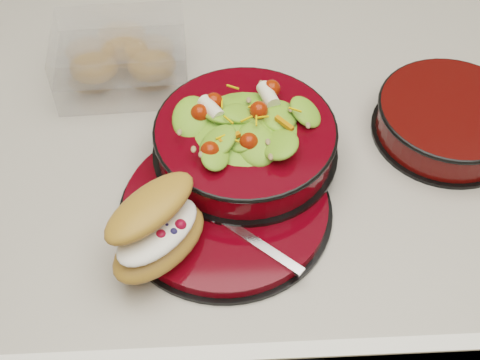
{
  "coord_description": "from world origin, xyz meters",
  "views": [
    {
      "loc": [
        -0.21,
        -0.69,
        1.61
      ],
      "look_at": [
        -0.18,
        -0.14,
        0.94
      ],
      "focal_mm": 50.0,
      "sensor_mm": 36.0,
      "label": 1
    }
  ],
  "objects_px": {
    "dinner_plate": "(226,207)",
    "fork": "(243,233)",
    "extra_bowl": "(449,118)",
    "island_counter": "(326,278)",
    "salad_bowl": "(245,134)",
    "pastry_box": "(122,58)",
    "croissant": "(158,228)"
  },
  "relations": [
    {
      "from": "fork",
      "to": "extra_bowl",
      "type": "bearing_deg",
      "value": -17.94
    },
    {
      "from": "island_counter",
      "to": "extra_bowl",
      "type": "distance_m",
      "value": 0.49
    },
    {
      "from": "dinner_plate",
      "to": "fork",
      "type": "height_order",
      "value": "fork"
    },
    {
      "from": "island_counter",
      "to": "dinner_plate",
      "type": "height_order",
      "value": "dinner_plate"
    },
    {
      "from": "fork",
      "to": "extra_bowl",
      "type": "height_order",
      "value": "extra_bowl"
    },
    {
      "from": "fork",
      "to": "pastry_box",
      "type": "bearing_deg",
      "value": 69.51
    },
    {
      "from": "fork",
      "to": "extra_bowl",
      "type": "distance_m",
      "value": 0.35
    },
    {
      "from": "dinner_plate",
      "to": "fork",
      "type": "bearing_deg",
      "value": -69.66
    },
    {
      "from": "pastry_box",
      "to": "extra_bowl",
      "type": "bearing_deg",
      "value": -18.49
    },
    {
      "from": "croissant",
      "to": "fork",
      "type": "bearing_deg",
      "value": -38.59
    },
    {
      "from": "island_counter",
      "to": "fork",
      "type": "bearing_deg",
      "value": -130.67
    },
    {
      "from": "island_counter",
      "to": "dinner_plate",
      "type": "relative_size",
      "value": 4.4
    },
    {
      "from": "dinner_plate",
      "to": "pastry_box",
      "type": "bearing_deg",
      "value": 119.28
    },
    {
      "from": "croissant",
      "to": "extra_bowl",
      "type": "height_order",
      "value": "croissant"
    },
    {
      "from": "fork",
      "to": "salad_bowl",
      "type": "bearing_deg",
      "value": 37.19
    },
    {
      "from": "island_counter",
      "to": "extra_bowl",
      "type": "xyz_separation_m",
      "value": [
        0.12,
        -0.03,
        0.48
      ]
    },
    {
      "from": "salad_bowl",
      "to": "fork",
      "type": "distance_m",
      "value": 0.14
    },
    {
      "from": "extra_bowl",
      "to": "salad_bowl",
      "type": "bearing_deg",
      "value": -171.79
    },
    {
      "from": "extra_bowl",
      "to": "fork",
      "type": "bearing_deg",
      "value": -149.53
    },
    {
      "from": "salad_bowl",
      "to": "fork",
      "type": "xyz_separation_m",
      "value": [
        -0.01,
        -0.14,
        -0.04
      ]
    },
    {
      "from": "salad_bowl",
      "to": "fork",
      "type": "height_order",
      "value": "salad_bowl"
    },
    {
      "from": "dinner_plate",
      "to": "salad_bowl",
      "type": "height_order",
      "value": "salad_bowl"
    },
    {
      "from": "dinner_plate",
      "to": "croissant",
      "type": "xyz_separation_m",
      "value": [
        -0.08,
        -0.07,
        0.05
      ]
    },
    {
      "from": "island_counter",
      "to": "fork",
      "type": "height_order",
      "value": "fork"
    },
    {
      "from": "salad_bowl",
      "to": "fork",
      "type": "bearing_deg",
      "value": -94.39
    },
    {
      "from": "fork",
      "to": "pastry_box",
      "type": "xyz_separation_m",
      "value": [
        -0.17,
        0.32,
        0.02
      ]
    },
    {
      "from": "pastry_box",
      "to": "extra_bowl",
      "type": "relative_size",
      "value": 0.93
    },
    {
      "from": "dinner_plate",
      "to": "fork",
      "type": "relative_size",
      "value": 2.03
    },
    {
      "from": "island_counter",
      "to": "croissant",
      "type": "height_order",
      "value": "croissant"
    },
    {
      "from": "fork",
      "to": "pastry_box",
      "type": "relative_size",
      "value": 0.69
    },
    {
      "from": "dinner_plate",
      "to": "extra_bowl",
      "type": "xyz_separation_m",
      "value": [
        0.32,
        0.13,
        0.02
      ]
    },
    {
      "from": "dinner_plate",
      "to": "pastry_box",
      "type": "distance_m",
      "value": 0.31
    }
  ]
}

